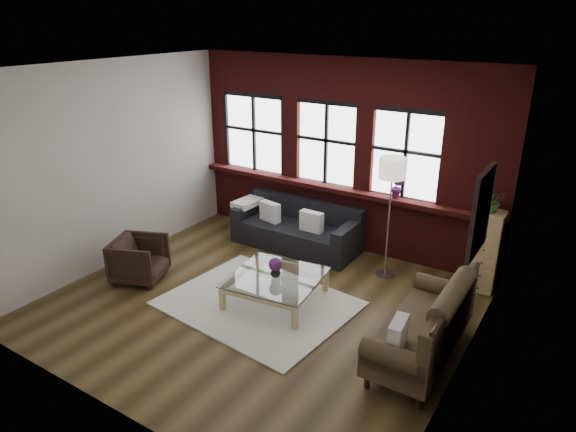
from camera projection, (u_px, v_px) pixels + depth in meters
The scene contains 26 objects.
floor at pixel (259, 303), 7.24m from camera, with size 5.50×5.50×0.00m, color #3C2C16.
ceiling at pixel (254, 69), 6.06m from camera, with size 5.50×5.50×0.00m, color white.
wall_back at pixel (344, 155), 8.61m from camera, with size 5.50×5.50×0.00m, color beige.
wall_front at pixel (97, 273), 4.69m from camera, with size 5.50×5.50×0.00m, color beige.
wall_left at pixel (114, 165), 8.02m from camera, with size 5.00×5.00×0.00m, color beige.
wall_right at pixel (474, 244), 5.28m from camera, with size 5.00×5.00×0.00m, color beige.
brick_backwall at pixel (342, 156), 8.56m from camera, with size 5.50×0.12×3.20m, color #541413, non-canonical shape.
sill_ledge at pixel (338, 189), 8.70m from camera, with size 5.50×0.30×0.08m, color #541413.
window_left at pixel (255, 134), 9.41m from camera, with size 1.38×0.10×1.50m, color black, non-canonical shape.
window_mid at pixel (327, 144), 8.66m from camera, with size 1.38×0.10×1.50m, color black, non-canonical shape.
window_right at pixel (406, 156), 7.97m from camera, with size 1.38×0.10×1.50m, color black, non-canonical shape.
wall_poster at pixel (481, 212), 5.43m from camera, with size 0.05×0.74×0.94m, color black, non-canonical shape.
shag_rug at pixel (258, 303), 7.21m from camera, with size 2.48×1.95×0.03m, color silver.
dark_sofa at pixel (296, 225), 8.86m from camera, with size 2.20×0.89×0.80m, color black, non-canonical shape.
pillow_a at pixel (270, 212), 8.95m from camera, with size 0.40×0.14×0.34m, color white.
pillow_b at pixel (312, 221), 8.53m from camera, with size 0.40×0.14×0.34m, color white.
vintage_settee at pixel (422, 319), 5.94m from camera, with size 0.85×1.92×1.02m, color #40321D, non-canonical shape.
pillow_settee at pixel (398, 334), 5.48m from camera, with size 0.14×0.38×0.34m, color white.
armchair at pixel (139, 259), 7.78m from camera, with size 0.72×0.74×0.67m, color black.
coffee_table at pixel (276, 289), 7.23m from camera, with size 1.20×1.20×0.40m, color tan, non-canonical shape.
vase at pixel (276, 272), 7.13m from camera, with size 0.15×0.15×0.15m, color #B2B2B2.
flowers at pixel (275, 264), 7.09m from camera, with size 0.19×0.19×0.19m, color #5D2264.
drawer_chest at pixel (486, 251), 7.42m from camera, with size 0.37×0.37×1.22m, color tan.
potted_plant_top at pixel (494, 201), 7.13m from camera, with size 0.29×0.25×0.32m, color #2D5923.
floor_lamp at pixel (389, 214), 7.66m from camera, with size 0.40×0.40×2.04m, color #A5A5A8, non-canonical shape.
sill_plant at pixel (397, 187), 8.07m from camera, with size 0.20×0.17×0.37m, color #5D2264.
Camera 1 is at (3.71, -5.07, 3.81)m, focal length 32.00 mm.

